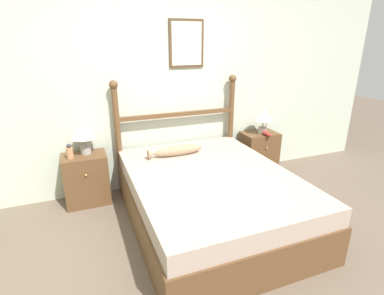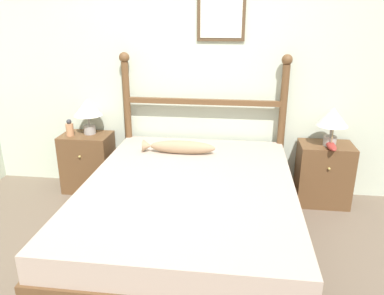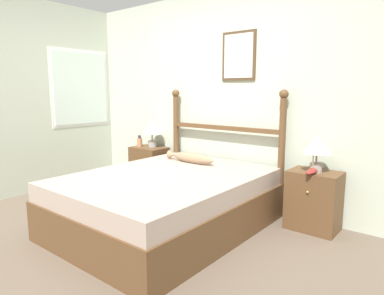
{
  "view_description": "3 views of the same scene",
  "coord_description": "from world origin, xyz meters",
  "views": [
    {
      "loc": [
        -1.03,
        -1.84,
        1.81
      ],
      "look_at": [
        0.12,
        1.08,
        0.67
      ],
      "focal_mm": 28.0,
      "sensor_mm": 36.0,
      "label": 1
    },
    {
      "loc": [
        0.48,
        -1.88,
        1.72
      ],
      "look_at": [
        0.11,
        1.02,
        0.68
      ],
      "focal_mm": 35.0,
      "sensor_mm": 36.0,
      "label": 2
    },
    {
      "loc": [
        2.4,
        -1.79,
        1.37
      ],
      "look_at": [
        0.1,
        1.07,
        0.76
      ],
      "focal_mm": 32.0,
      "sensor_mm": 36.0,
      "label": 3
    }
  ],
  "objects": [
    {
      "name": "headboard",
      "position": [
        0.14,
        1.61,
        0.78
      ],
      "size": [
        1.6,
        0.1,
        1.38
      ],
      "color": "brown",
      "rests_on": "ground_plane"
    },
    {
      "name": "fish_pillow",
      "position": [
        -0.03,
        1.2,
        0.61
      ],
      "size": [
        0.65,
        0.11,
        0.12
      ],
      "color": "#997A5B",
      "rests_on": "bed"
    },
    {
      "name": "bed",
      "position": [
        0.14,
        0.62,
        0.27
      ],
      "size": [
        1.57,
        2.06,
        0.55
      ],
      "color": "brown",
      "rests_on": "ground_plane"
    },
    {
      "name": "table_lamp_left",
      "position": [
        -0.99,
        1.54,
        0.84
      ],
      "size": [
        0.28,
        0.28,
        0.35
      ],
      "color": "gray",
      "rests_on": "nightstand_left"
    },
    {
      "name": "bottle",
      "position": [
        -1.16,
        1.45,
        0.66
      ],
      "size": [
        0.07,
        0.07,
        0.17
      ],
      "color": "tan",
      "rests_on": "nightstand_left"
    },
    {
      "name": "nightstand_right",
      "position": [
        1.3,
        1.5,
        0.3
      ],
      "size": [
        0.48,
        0.37,
        0.59
      ],
      "color": "brown",
      "rests_on": "ground_plane"
    },
    {
      "name": "nightstand_left",
      "position": [
        -1.02,
        1.5,
        0.3
      ],
      "size": [
        0.48,
        0.37,
        0.59
      ],
      "color": "brown",
      "rests_on": "ground_plane"
    },
    {
      "name": "ground_plane",
      "position": [
        0.0,
        0.0,
        0.0
      ],
      "size": [
        16.0,
        16.0,
        0.0
      ],
      "primitive_type": "plane",
      "color": "brown"
    },
    {
      "name": "wall_back",
      "position": [
        0.0,
        1.73,
        1.28
      ],
      "size": [
        6.4,
        0.08,
        2.55
      ],
      "color": "beige",
      "rests_on": "ground_plane"
    },
    {
      "name": "table_lamp_right",
      "position": [
        1.31,
        1.47,
        0.84
      ],
      "size": [
        0.28,
        0.28,
        0.35
      ],
      "color": "gray",
      "rests_on": "nightstand_right"
    },
    {
      "name": "model_boat",
      "position": [
        1.31,
        1.39,
        0.62
      ],
      "size": [
        0.08,
        0.26,
        0.2
      ],
      "color": "maroon",
      "rests_on": "nightstand_right"
    }
  ]
}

